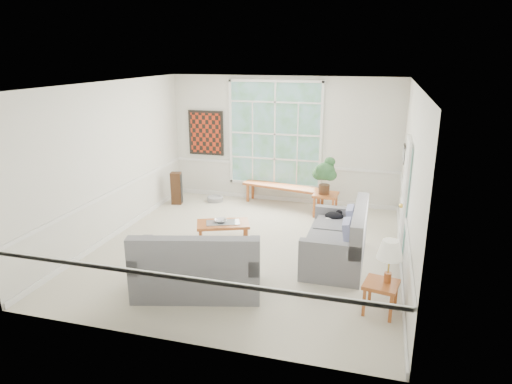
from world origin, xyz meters
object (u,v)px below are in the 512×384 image
coffee_table (223,232)px  loveseat_front (198,259)px  end_table (325,205)px  side_table (380,298)px  loveseat_right (336,234)px

coffee_table → loveseat_front: bearing=-103.7°
loveseat_front → end_table: (1.44, 3.87, -0.25)m
coffee_table → side_table: (2.96, -1.83, 0.04)m
loveseat_front → side_table: loveseat_front is taller
loveseat_front → end_table: loveseat_front is taller
coffee_table → side_table: size_ratio=2.16×
end_table → side_table: 3.99m
coffee_table → end_table: end_table is taller
loveseat_front → side_table: size_ratio=4.08×
end_table → side_table: size_ratio=1.12×
loveseat_right → loveseat_front: bearing=-139.9°
loveseat_front → loveseat_right: bearing=25.3°
side_table → end_table: bearing=108.2°
end_table → side_table: bearing=-71.8°
loveseat_right → end_table: bearing=101.7°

